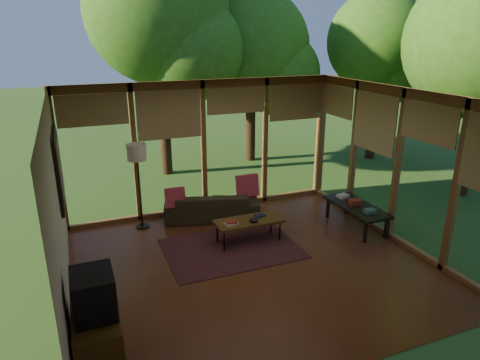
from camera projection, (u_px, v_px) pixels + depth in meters
name	position (u px, v px, depth m)	size (l,w,h in m)	color
floor	(252.00, 265.00, 6.92)	(5.50, 5.50, 0.00)	brown
ceiling	(254.00, 96.00, 6.04)	(5.50, 5.50, 0.00)	white
wall_left	(58.00, 213.00, 5.51)	(0.04, 5.00, 2.70)	beige
wall_front	(353.00, 264.00, 4.29)	(5.50, 0.04, 2.70)	beige
window_wall_back	(204.00, 148.00, 8.67)	(5.50, 0.12, 2.70)	brown
window_wall_right	(397.00, 166.00, 7.45)	(0.12, 5.00, 2.70)	brown
exterior_lawn	(358.00, 129.00, 16.77)	(40.00, 40.00, 0.00)	#315720
tree_nw	(158.00, 12.00, 10.23)	(3.49, 3.49, 5.80)	#331F12
tree_ne	(250.00, 49.00, 11.76)	(3.26, 3.26, 4.78)	#331F12
tree_far	(376.00, 42.00, 11.82)	(2.70, 2.70, 4.70)	#331F12
rug	(231.00, 248.00, 7.43)	(2.27, 1.61, 0.01)	maroon
sofa	(212.00, 206.00, 8.58)	(1.87, 0.73, 0.55)	#342B1A
pillow_left	(175.00, 198.00, 8.17)	(0.37, 0.12, 0.37)	maroon
pillow_right	(247.00, 186.00, 8.69)	(0.45, 0.15, 0.45)	maroon
ct_book_lower	(231.00, 223.00, 7.37)	(0.22, 0.16, 0.03)	beige
ct_book_upper	(231.00, 222.00, 7.36)	(0.18, 0.14, 0.03)	maroon
ct_book_side	(260.00, 215.00, 7.70)	(0.18, 0.13, 0.03)	black
ct_bowl	(254.00, 220.00, 7.46)	(0.16, 0.16, 0.07)	black
media_cabinet	(97.00, 336.00, 4.84)	(0.50, 1.00, 0.60)	brown
television	(94.00, 294.00, 4.67)	(0.45, 0.55, 0.50)	black
console_book_a	(370.00, 211.00, 7.75)	(0.20, 0.15, 0.07)	#38624F
console_book_b	(355.00, 202.00, 8.14)	(0.21, 0.15, 0.10)	maroon
console_book_c	(343.00, 196.00, 8.49)	(0.23, 0.16, 0.06)	beige
floor_lamp	(137.00, 157.00, 7.81)	(0.36, 0.36, 1.65)	black
coffee_table	(249.00, 222.00, 7.56)	(1.20, 0.50, 0.43)	brown
side_console	(356.00, 208.00, 8.12)	(0.60, 1.40, 0.46)	black
wall_painting	(59.00, 168.00, 6.68)	(0.06, 1.35, 1.15)	black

